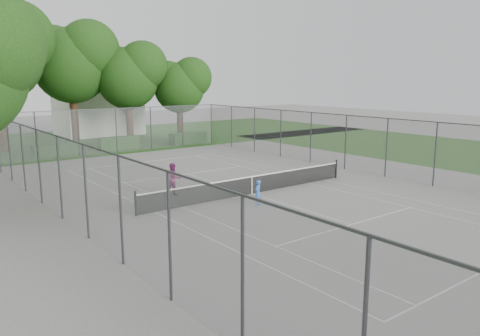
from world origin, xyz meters
TOP-DOWN VIEW (x-y plane):
  - ground at (0.00, 0.00)m, footprint 120.00×120.00m
  - grass_far at (0.00, 26.00)m, footprint 60.00×20.00m
  - grass_right at (22.00, 0.00)m, footprint 16.00×40.00m
  - court_markings at (0.00, 0.00)m, footprint 11.03×23.83m
  - tennis_net at (0.00, 0.00)m, footprint 12.87×0.10m
  - perimeter_fence at (0.00, 0.00)m, footprint 18.08×34.08m
  - tree_far_midleft at (-0.76, 24.07)m, footprint 7.55×6.89m
  - tree_far_midright at (3.45, 21.87)m, footprint 6.34×5.79m
  - tree_far_right at (7.92, 20.51)m, footprint 5.40×4.93m
  - hedge_left at (-4.19, 18.64)m, footprint 3.42×1.03m
  - hedge_mid at (0.84, 18.62)m, footprint 3.36×0.96m
  - hedge_right at (7.21, 18.14)m, footprint 3.31×1.21m
  - house at (3.54, 30.01)m, footprint 7.86×6.09m
  - girl_player at (-1.14, -1.83)m, footprint 0.51×0.44m
  - woman_player at (-3.34, 2.09)m, footprint 0.86×0.69m

SIDE VIEW (x-z plane):
  - ground at x=0.00m, z-range 0.00..0.00m
  - grass_far at x=0.00m, z-range 0.00..0.00m
  - grass_right at x=22.00m, z-range 0.00..0.00m
  - court_markings at x=0.00m, z-range 0.00..0.01m
  - hedge_left at x=-4.19m, z-range 0.00..0.86m
  - hedge_right at x=7.21m, z-range 0.00..0.99m
  - tennis_net at x=0.00m, z-range -0.04..1.06m
  - hedge_mid at x=0.84m, z-range 0.00..1.06m
  - girl_player at x=-1.14m, z-range 0.00..1.19m
  - woman_player at x=-3.34m, z-range 0.00..1.66m
  - perimeter_fence at x=0.00m, z-range 0.05..3.57m
  - house at x=3.54m, z-range -0.95..8.83m
  - tree_far_right at x=7.92m, z-range 1.45..9.21m
  - tree_far_midright at x=3.45m, z-range 1.70..10.82m
  - tree_far_midleft at x=-0.76m, z-range 2.03..12.88m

